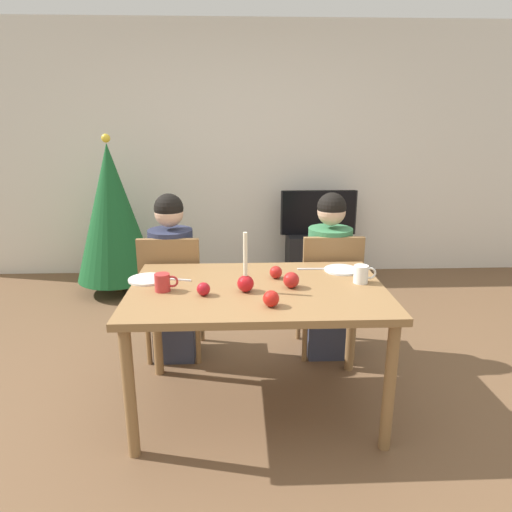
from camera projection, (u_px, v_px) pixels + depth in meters
name	position (u px, v px, depth m)	size (l,w,h in m)	color
ground_plane	(257.00, 405.00, 2.72)	(7.68, 7.68, 0.00)	brown
back_wall	(247.00, 153.00, 4.84)	(6.40, 0.10, 2.60)	silver
dining_table	(257.00, 301.00, 2.53)	(1.40, 0.90, 0.75)	olive
chair_left	(173.00, 290.00, 3.13)	(0.40, 0.40, 0.90)	olive
chair_right	(329.00, 288.00, 3.17)	(0.40, 0.40, 0.90)	olive
person_left_child	(173.00, 281.00, 3.14)	(0.30, 0.30, 1.17)	#33384C
person_right_child	(328.00, 278.00, 3.19)	(0.30, 0.30, 1.17)	#33384C
tv_stand	(317.00, 256.00, 4.88)	(0.64, 0.40, 0.48)	black
tv	(319.00, 213.00, 4.75)	(0.79, 0.05, 0.46)	black
christmas_tree	(113.00, 213.00, 4.34)	(0.75, 0.75, 1.52)	brown
candle_centerpiece	(245.00, 280.00, 2.42)	(0.09, 0.09, 0.33)	red
plate_left	(147.00, 279.00, 2.61)	(0.21, 0.21, 0.01)	white
plate_right	(341.00, 270.00, 2.78)	(0.21, 0.21, 0.01)	silver
mug_left	(163.00, 282.00, 2.44)	(0.13, 0.08, 0.10)	#B72D2D
mug_right	(362.00, 274.00, 2.56)	(0.13, 0.08, 0.10)	white
fork_left	(176.00, 279.00, 2.61)	(0.18, 0.01, 0.01)	silver
fork_right	(312.00, 269.00, 2.80)	(0.18, 0.01, 0.01)	silver
apple_near_candle	(276.00, 272.00, 2.64)	(0.07, 0.07, 0.07)	#AD1D19
apple_by_left_plate	(271.00, 299.00, 2.23)	(0.08, 0.08, 0.08)	red
apple_by_right_mug	(203.00, 289.00, 2.38)	(0.07, 0.07, 0.07)	#AB141E
apple_far_edge	(291.00, 280.00, 2.49)	(0.09, 0.09, 0.09)	#AE1D1A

